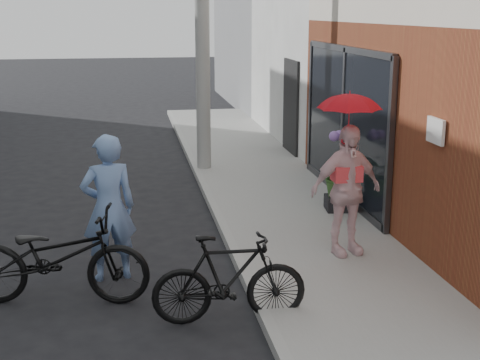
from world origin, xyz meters
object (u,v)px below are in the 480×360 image
object	(u,v)px
officer	(109,208)
planter	(339,203)
bike_left	(57,257)
bike_right	(229,279)
kimono_woman	(346,190)

from	to	relation	value
officer	planter	bearing A→B (deg)	-162.91
officer	planter	distance (m)	4.06
bike_left	officer	bearing A→B (deg)	-32.34
bike_left	bike_right	bearing A→B (deg)	-103.60
officer	kimono_woman	bearing A→B (deg)	169.40
bike_right	officer	bearing A→B (deg)	42.92
kimono_woman	bike_left	bearing A→B (deg)	178.15
bike_left	bike_right	world-z (taller)	bike_left
officer	bike_left	xyz separation A→B (m)	(-0.57, -0.62, -0.36)
officer	bike_left	bearing A→B (deg)	35.95
officer	kimono_woman	distance (m)	2.98
planter	kimono_woman	bearing A→B (deg)	-106.08
bike_right	planter	distance (m)	4.05
officer	kimono_woman	xyz separation A→B (m)	(2.97, 0.05, 0.07)
bike_left	planter	xyz separation A→B (m)	(4.08, 2.55, -0.31)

